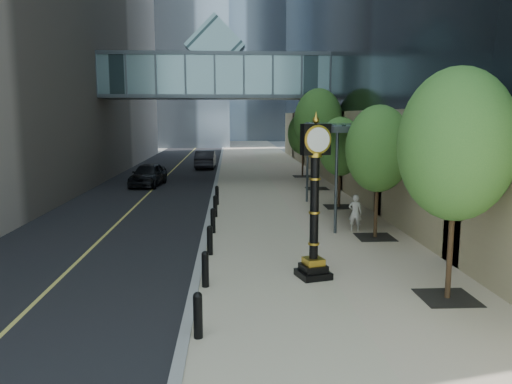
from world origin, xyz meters
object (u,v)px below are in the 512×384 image
at_px(street_clock, 314,210).
at_px(car_near, 148,175).
at_px(car_far, 206,159).
at_px(pedestrian, 355,213).

xyz_separation_m(street_clock, car_near, (-7.93, 19.83, -1.28)).
height_order(street_clock, car_near, street_clock).
relative_size(car_near, car_far, 0.94).
distance_m(street_clock, pedestrian, 6.47).
distance_m(car_near, car_far, 11.84).
bearing_deg(pedestrian, car_near, -31.74).
height_order(street_clock, pedestrian, street_clock).
bearing_deg(pedestrian, car_far, -52.79).
bearing_deg(car_far, car_near, 74.78).
height_order(street_clock, car_far, street_clock).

